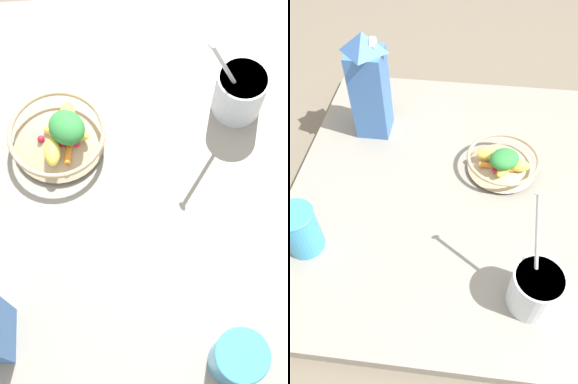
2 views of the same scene
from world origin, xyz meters
TOP-DOWN VIEW (x-y plane):
  - ground_plane at (0.00, 0.00)m, footprint 6.00×6.00m
  - countertop at (0.00, 0.00)m, footprint 0.92×0.92m
  - fruit_bowl at (0.06, -0.09)m, footprint 0.19×0.19m
  - milk_carton at (0.19, 0.29)m, footprint 0.09×0.09m
  - yogurt_tub at (-0.30, -0.15)m, footprint 0.14×0.10m
  - drinking_cup at (-0.23, 0.36)m, footprint 0.09×0.09m

SIDE VIEW (x-z plane):
  - ground_plane at x=0.00m, z-range 0.00..0.00m
  - countertop at x=0.00m, z-range 0.00..0.04m
  - fruit_bowl at x=0.06m, z-range 0.03..0.12m
  - yogurt_tub at x=-0.30m, z-range -0.03..0.23m
  - drinking_cup at x=-0.23m, z-range 0.04..0.16m
  - milk_carton at x=0.19m, z-range 0.04..0.34m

